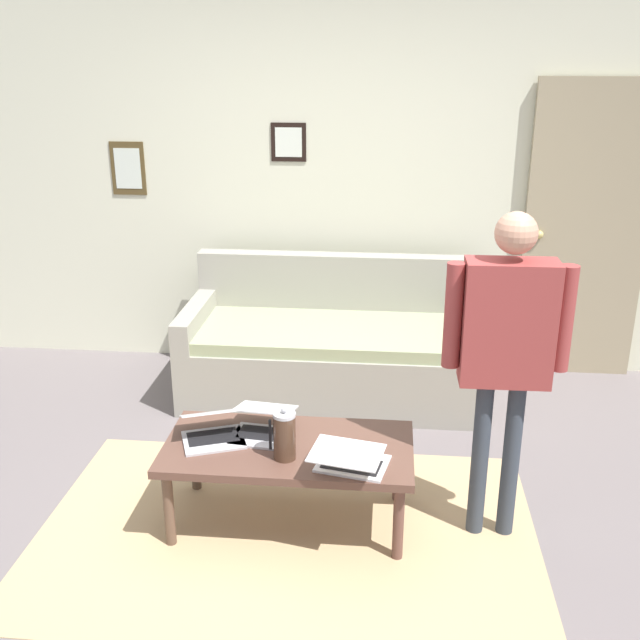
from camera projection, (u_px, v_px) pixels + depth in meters
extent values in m
plane|color=slate|center=(314.00, 534.00, 3.57)|extent=(7.68, 7.68, 0.00)
cube|color=tan|center=(287.00, 532.00, 3.58)|extent=(2.40, 1.59, 0.01)
cube|color=beige|center=(347.00, 180.00, 5.17)|extent=(7.04, 0.10, 2.70)
cube|color=black|center=(586.00, 131.00, 4.85)|extent=(0.23, 0.02, 0.27)
cube|color=silver|center=(587.00, 131.00, 4.84)|extent=(0.18, 0.00, 0.21)
cube|color=#4E3C1F|center=(128.00, 168.00, 5.24)|extent=(0.25, 0.02, 0.37)
cube|color=silver|center=(128.00, 169.00, 5.23)|extent=(0.19, 0.00, 0.28)
cube|color=black|center=(289.00, 142.00, 5.06)|extent=(0.24, 0.02, 0.26)
cube|color=silver|center=(288.00, 142.00, 5.06)|extent=(0.18, 0.00, 0.20)
cube|color=#9C8E6F|center=(585.00, 234.00, 5.04)|extent=(0.82, 0.05, 2.05)
sphere|color=tan|center=(539.00, 235.00, 5.04)|extent=(0.06, 0.06, 0.06)
cube|color=gray|center=(333.00, 365.00, 4.96)|extent=(1.95, 0.89, 0.42)
cube|color=#98A279|center=(333.00, 332.00, 4.86)|extent=(1.71, 0.81, 0.08)
cube|color=gray|center=(337.00, 286.00, 5.16)|extent=(1.95, 0.14, 0.46)
cube|color=gray|center=(474.00, 327.00, 4.77)|extent=(0.12, 0.89, 0.20)
cube|color=gray|center=(197.00, 318.00, 4.94)|extent=(0.12, 0.89, 0.20)
cube|color=brown|center=(288.00, 448.00, 3.54)|extent=(1.19, 0.60, 0.04)
cylinder|color=brown|center=(398.00, 522.00, 3.34)|extent=(0.05, 0.05, 0.39)
cylinder|color=brown|center=(169.00, 509.00, 3.43)|extent=(0.05, 0.05, 0.39)
cylinder|color=brown|center=(398.00, 467.00, 3.78)|extent=(0.05, 0.05, 0.39)
cylinder|color=brown|center=(195.00, 456.00, 3.88)|extent=(0.05, 0.05, 0.39)
cube|color=silver|center=(353.00, 464.00, 3.35)|extent=(0.35, 0.29, 0.01)
cube|color=black|center=(352.00, 464.00, 3.34)|extent=(0.28, 0.19, 0.00)
cube|color=silver|center=(346.00, 453.00, 3.22)|extent=(0.35, 0.28, 0.02)
cube|color=#A6DBF3|center=(347.00, 453.00, 3.22)|extent=(0.32, 0.25, 0.02)
cube|color=silver|center=(262.00, 436.00, 3.59)|extent=(0.31, 0.26, 0.01)
cube|color=black|center=(263.00, 433.00, 3.61)|extent=(0.25, 0.16, 0.00)
cube|color=silver|center=(266.00, 408.00, 3.64)|extent=(0.31, 0.24, 0.06)
cube|color=#2B2D29|center=(266.00, 408.00, 3.63)|extent=(0.27, 0.22, 0.05)
cube|color=silver|center=(214.00, 440.00, 3.56)|extent=(0.35, 0.33, 0.01)
cube|color=black|center=(213.00, 437.00, 3.57)|extent=(0.28, 0.22, 0.00)
cube|color=silver|center=(211.00, 413.00, 3.59)|extent=(0.34, 0.30, 0.10)
cube|color=white|center=(211.00, 413.00, 3.59)|extent=(0.31, 0.27, 0.09)
cylinder|color=#4C3323|center=(285.00, 437.00, 3.38)|extent=(0.10, 0.10, 0.22)
cylinder|color=#B7B7BC|center=(284.00, 415.00, 3.34)|extent=(0.10, 0.10, 0.02)
sphere|color=#B2B2B7|center=(284.00, 410.00, 3.33)|extent=(0.03, 0.03, 0.03)
cube|color=black|center=(270.00, 434.00, 3.38)|extent=(0.01, 0.01, 0.15)
cylinder|color=#343C46|center=(511.00, 460.00, 3.45)|extent=(0.08, 0.08, 0.80)
cylinder|color=#343C46|center=(480.00, 458.00, 3.47)|extent=(0.08, 0.08, 0.80)
cube|color=#963937|center=(508.00, 323.00, 3.23)|extent=(0.40, 0.18, 0.56)
cylinder|color=#963937|center=(564.00, 319.00, 3.20)|extent=(0.08, 0.08, 0.48)
cylinder|color=#963937|center=(453.00, 316.00, 3.24)|extent=(0.08, 0.08, 0.48)
sphere|color=tan|center=(516.00, 233.00, 3.09)|extent=(0.18, 0.18, 0.18)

